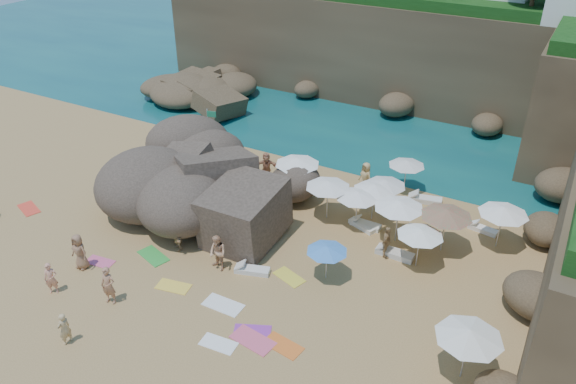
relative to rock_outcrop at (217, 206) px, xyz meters
The scene contains 47 objects.
ground 3.57m from the rock_outcrop, 45.48° to the right, with size 120.00×120.00×0.00m, color tan.
seawater 27.57m from the rock_outcrop, 84.79° to the left, with size 120.00×120.00×0.00m, color #0C4751.
cliff_back 23.25m from the rock_outcrop, 78.67° to the left, with size 44.00×8.00×8.00m, color brown.
rock_promontory 15.92m from the rock_outcrop, 122.27° to the left, with size 12.00×7.00×2.00m, color brown, non-canonical shape.
marina_masts 30.97m from the rock_outcrop, 117.01° to the left, with size 3.10×0.10×6.00m.
rock_outcrop is the anchor object (origin of this frame).
flag_pole 6.64m from the rock_outcrop, 128.04° to the left, with size 0.68×0.18×3.53m.
parasol_0 11.52m from the rock_outcrop, 38.13° to the left, with size 2.17×2.17×2.06m.
parasol_1 9.17m from the rock_outcrop, 20.49° to the left, with size 2.32×2.32×2.20m.
parasol_2 8.38m from the rock_outcrop, 14.10° to the left, with size 2.32×2.32×2.19m.
parasol_3 9.78m from the rock_outcrop, 24.30° to the left, with size 2.31×2.31×2.19m.
parasol_4 15.66m from the rock_outcrop, 14.23° to the left, with size 2.52×2.52×2.38m.
parasol_5 5.39m from the rock_outcrop, 44.12° to the left, with size 2.64×2.64×2.49m.
parasol_6 12.98m from the rock_outcrop, ahead, with size 2.61×2.61×2.47m.
parasol_7 10.65m from the rock_outcrop, ahead, with size 2.59×2.59×2.45m.
parasol_8 12.05m from the rock_outcrop, ahead, with size 2.28×2.28×2.16m.
parasol_9 6.80m from the rock_outcrop, 18.16° to the left, with size 2.49×2.49×2.35m.
parasol_10 9.03m from the rock_outcrop, 18.62° to the right, with size 1.98×1.98×1.87m.
parasol_11 16.74m from the rock_outcrop, 20.14° to the right, with size 2.58×2.58×2.44m.
lounger_0 8.68m from the rock_outcrop, 14.71° to the left, with size 1.70×0.57×0.26m, color white.
lounger_1 12.23m from the rock_outcrop, 31.24° to the left, with size 1.94×0.65×0.30m, color silver.
lounger_2 14.95m from the rock_outcrop, 19.01° to the left, with size 1.57×0.52×0.24m, color white.
lounger_3 10.72m from the rock_outcrop, ahead, with size 1.94×0.65×0.30m, color silver.
lounger_4 8.53m from the rock_outcrop, 13.82° to the left, with size 1.65×0.55×0.26m, color white.
lounger_5 6.59m from the rock_outcrop, 39.52° to the right, with size 1.70×0.57×0.26m, color silver.
towel_1 7.47m from the rock_outcrop, 105.84° to the right, with size 1.45×0.73×0.03m, color #DB5581.
towel_3 5.51m from the rock_outcrop, 90.22° to the right, with size 1.78×0.89×0.03m, color green.
towel_4 7.30m from the rock_outcrop, 70.88° to the right, with size 1.61×0.80×0.03m, color yellow.
towel_5 8.57m from the rock_outcrop, 52.79° to the right, with size 1.83×0.92×0.03m, color white.
towel_6 10.47m from the rock_outcrop, 46.46° to the right, with size 1.59×0.80×0.03m, color purple.
towel_7 10.82m from the rock_outcrop, 149.56° to the right, with size 1.66×0.83×0.03m, color #EE3E2A.
towel_9 10.98m from the rock_outcrop, 46.88° to the right, with size 1.89×0.94×0.03m, color #DE5674.
towel_10 11.64m from the rock_outcrop, 41.22° to the right, with size 1.67×0.84×0.03m, color orange.
towel_11 3.14m from the rock_outcrop, 109.73° to the right, with size 1.55×0.77×0.03m, color #2EA36A.
towel_12 7.74m from the rock_outcrop, 28.07° to the right, with size 1.59×0.79×0.03m, color yellow.
towel_13 10.92m from the rock_outcrop, 54.38° to the right, with size 1.54×0.77×0.03m, color white.
person_stand_0 10.15m from the rock_outcrop, 102.57° to the right, with size 0.59×0.39×1.63m, color tan.
person_stand_1 3.58m from the rock_outcrop, 109.57° to the right, with size 0.92×0.72×1.90m, color #B27059.
person_stand_2 5.69m from the rock_outcrop, 45.34° to the left, with size 1.08×0.44×1.67m, color tan.
person_stand_3 10.33m from the rock_outcrop, ahead, with size 1.03×0.43×1.75m, color #9E7B4F.
person_stand_4 9.06m from the rock_outcrop, 40.36° to the left, with size 0.93×0.51×1.89m, color tan.
person_stand_5 4.50m from the rock_outcrop, 79.48° to the left, with size 1.61×0.46×1.74m, color tan.
person_stand_6 11.90m from the rock_outcrop, 86.03° to the right, with size 0.57×0.37×1.55m, color tan.
person_lie_2 8.28m from the rock_outcrop, 107.14° to the right, with size 0.92×1.88×0.50m, color #926649.
person_lie_3 4.46m from the rock_outcrop, 81.01° to the right, with size 1.45×1.56×0.42m, color tan.
person_lie_4 9.13m from the rock_outcrop, 86.06° to the right, with size 0.69×1.88×0.45m, color #AC7756.
person_lie_5 5.92m from the rock_outcrop, 53.69° to the right, with size 0.92×1.89×0.71m, color tan.
Camera 1 is at (14.55, -19.71, 17.23)m, focal length 35.00 mm.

